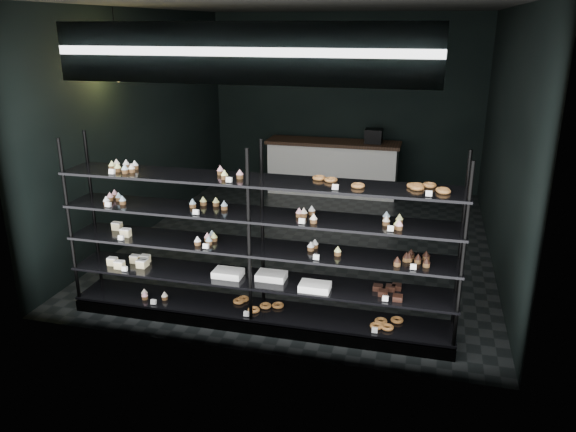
# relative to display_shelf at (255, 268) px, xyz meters

# --- Properties ---
(room) EXTENTS (5.01, 6.01, 3.20)m
(room) POSITION_rel_display_shelf_xyz_m (0.04, 2.45, 0.97)
(room) COLOR black
(room) RESTS_ON ground
(display_shelf) EXTENTS (4.00, 0.50, 1.91)m
(display_shelf) POSITION_rel_display_shelf_xyz_m (0.00, 0.00, 0.00)
(display_shelf) COLOR black
(display_shelf) RESTS_ON room
(signage) EXTENTS (3.30, 0.05, 0.50)m
(signage) POSITION_rel_display_shelf_xyz_m (0.04, -0.48, 2.12)
(signage) COLOR #0F0B3A
(signage) RESTS_ON room
(pendant_lamp) EXTENTS (0.29, 0.29, 0.88)m
(pendant_lamp) POSITION_rel_display_shelf_xyz_m (-2.16, 1.36, 1.82)
(pendant_lamp) COLOR black
(pendant_lamp) RESTS_ON room
(service_counter) EXTENTS (2.42, 0.65, 1.23)m
(service_counter) POSITION_rel_display_shelf_xyz_m (-0.06, 4.95, -0.13)
(service_counter) COLOR beige
(service_counter) RESTS_ON room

